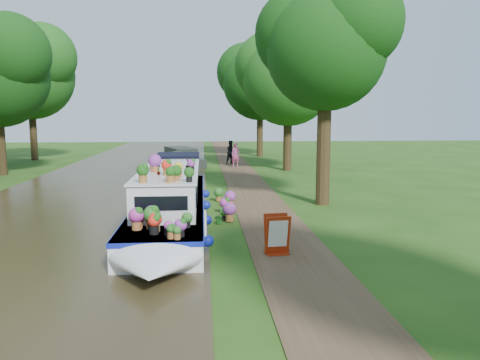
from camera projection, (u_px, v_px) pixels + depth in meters
name	position (u px, v px, depth m)	size (l,w,h in m)	color
ground	(236.00, 222.00, 16.19)	(100.00, 100.00, 0.00)	#224611
canal_water	(59.00, 225.00, 15.71)	(10.00, 100.00, 0.02)	#2E2614
towpath	(271.00, 221.00, 16.28)	(2.20, 100.00, 0.03)	#483421
plant_boat	(170.00, 199.00, 15.84)	(2.29, 13.52, 2.22)	silver
tree_near_overhang	(325.00, 41.00, 18.61)	(5.52, 5.28, 8.99)	black
tree_near_mid	(288.00, 73.00, 30.55)	(6.90, 6.60, 9.40)	black
tree_near_far	(260.00, 77.00, 41.29)	(7.59, 7.26, 10.30)	black
tree_far_d	(30.00, 69.00, 37.77)	(8.05, 7.70, 10.85)	black
second_boat	(181.00, 158.00, 34.22)	(3.81, 7.25, 1.32)	black
sandwich_board	(277.00, 236.00, 12.37)	(0.68, 0.58, 1.05)	#9F250B
pedestrian_pink	(236.00, 155.00, 33.08)	(0.63, 0.41, 1.72)	pink
pedestrian_dark	(231.00, 152.00, 34.96)	(0.86, 0.67, 1.77)	black
verge_plant	(219.00, 219.00, 15.90)	(0.34, 0.30, 0.38)	#1E651E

